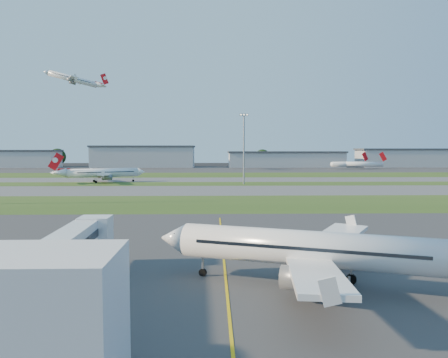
{
  "coord_description": "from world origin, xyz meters",
  "views": [
    {
      "loc": [
        3.77,
        -51.46,
        13.12
      ],
      "look_at": [
        5.94,
        36.07,
        7.0
      ],
      "focal_mm": 35.0,
      "sensor_mm": 36.0,
      "label": 1
    }
  ],
  "objects_px": {
    "airliner_taxiing": "(102,173)",
    "airliner_parked": "(320,250)",
    "mini_jet_near": "(349,164)",
    "light_mast_centre": "(244,144)",
    "jet_bridge": "(51,258)",
    "mini_jet_far": "(362,164)"
  },
  "relations": [
    {
      "from": "light_mast_centre",
      "to": "jet_bridge",
      "type": "bearing_deg",
      "value": -101.38
    },
    {
      "from": "airliner_parked",
      "to": "mini_jet_near",
      "type": "distance_m",
      "value": 248.3
    },
    {
      "from": "airliner_parked",
      "to": "mini_jet_far",
      "type": "height_order",
      "value": "airliner_parked"
    },
    {
      "from": "light_mast_centre",
      "to": "mini_jet_near",
      "type": "bearing_deg",
      "value": 57.13
    },
    {
      "from": "light_mast_centre",
      "to": "airliner_parked",
      "type": "bearing_deg",
      "value": -90.6
    },
    {
      "from": "airliner_taxiing",
      "to": "mini_jet_far",
      "type": "height_order",
      "value": "airliner_taxiing"
    },
    {
      "from": "airliner_taxiing",
      "to": "light_mast_centre",
      "type": "bearing_deg",
      "value": 145.76
    },
    {
      "from": "mini_jet_far",
      "to": "airliner_taxiing",
      "type": "bearing_deg",
      "value": -139.46
    },
    {
      "from": "airliner_parked",
      "to": "mini_jet_far",
      "type": "bearing_deg",
      "value": 90.59
    },
    {
      "from": "jet_bridge",
      "to": "mini_jet_far",
      "type": "height_order",
      "value": "mini_jet_far"
    },
    {
      "from": "jet_bridge",
      "to": "airliner_parked",
      "type": "relative_size",
      "value": 0.85
    },
    {
      "from": "airliner_taxiing",
      "to": "mini_jet_far",
      "type": "bearing_deg",
      "value": -166.54
    },
    {
      "from": "airliner_taxiing",
      "to": "airliner_parked",
      "type": "bearing_deg",
      "value": 88.32
    },
    {
      "from": "mini_jet_near",
      "to": "light_mast_centre",
      "type": "xyz_separation_m",
      "value": [
        -75.39,
        -116.69,
        11.53
      ]
    },
    {
      "from": "mini_jet_near",
      "to": "jet_bridge",
      "type": "bearing_deg",
      "value": -133.69
    },
    {
      "from": "light_mast_centre",
      "to": "mini_jet_far",
      "type": "bearing_deg",
      "value": 54.0
    },
    {
      "from": "light_mast_centre",
      "to": "airliner_taxiing",
      "type": "bearing_deg",
      "value": 169.66
    },
    {
      "from": "airliner_taxiing",
      "to": "light_mast_centre",
      "type": "distance_m",
      "value": 56.11
    },
    {
      "from": "mini_jet_far",
      "to": "light_mast_centre",
      "type": "height_order",
      "value": "light_mast_centre"
    },
    {
      "from": "airliner_taxiing",
      "to": "mini_jet_near",
      "type": "relative_size",
      "value": 1.14
    },
    {
      "from": "mini_jet_near",
      "to": "light_mast_centre",
      "type": "relative_size",
      "value": 1.06
    },
    {
      "from": "airliner_parked",
      "to": "mini_jet_far",
      "type": "relative_size",
      "value": 1.1
    }
  ]
}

